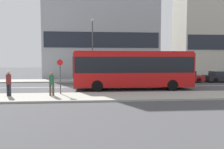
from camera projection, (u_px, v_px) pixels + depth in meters
ground_plane at (64, 87)px, 21.46m from camera, size 120.00×120.00×0.00m
sidewalk_near at (52, 97)px, 15.24m from camera, size 44.00×3.50×0.13m
sidewalk_far at (70, 81)px, 27.67m from camera, size 44.00×3.50×0.13m
lane_centerline at (64, 87)px, 21.46m from camera, size 41.80×0.16×0.01m
apartment_block_left_tower at (101, 12)px, 33.62m from camera, size 16.96×6.14×20.11m
apartment_block_right_tower at (216, 17)px, 35.15m from camera, size 12.36×5.99×19.30m
city_bus at (133, 68)px, 19.78m from camera, size 10.60×2.49×3.44m
parked_car_0 at (185, 77)px, 26.09m from camera, size 4.00×1.73×1.37m
parked_car_1 at (221, 77)px, 26.56m from camera, size 4.12×1.88×1.31m
pedestrian_near_stop at (9, 82)px, 15.30m from camera, size 0.34×0.34×1.77m
pedestrian_down_pavement at (52, 82)px, 15.50m from camera, size 0.35×0.34×1.69m
bus_stop_sign at (60, 73)px, 16.32m from camera, size 0.44×0.12×2.63m
street_lamp at (93, 44)px, 26.36m from camera, size 0.36×0.36×7.50m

